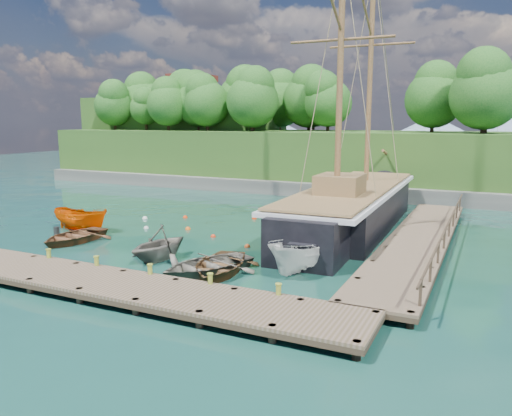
# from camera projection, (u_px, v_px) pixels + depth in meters

# --- Properties ---
(ground) EXTENTS (160.00, 160.00, 0.00)m
(ground) POSITION_uv_depth(u_px,v_px,m) (179.00, 254.00, 26.93)
(ground) COLOR #153D2E
(ground) RESTS_ON ground
(dock_near) EXTENTS (20.00, 3.20, 1.10)m
(dock_near) POSITION_uv_depth(u_px,v_px,m) (129.00, 287.00, 20.23)
(dock_near) COLOR brown
(dock_near) RESTS_ON ground
(dock_east) EXTENTS (3.20, 24.00, 1.10)m
(dock_east) POSITION_uv_depth(u_px,v_px,m) (419.00, 240.00, 28.20)
(dock_east) COLOR brown
(dock_east) RESTS_ON ground
(bollard_0) EXTENTS (0.26, 0.26, 0.45)m
(bollard_0) POSITION_uv_depth(u_px,v_px,m) (50.00, 270.00, 24.10)
(bollard_0) COLOR olive
(bollard_0) RESTS_ON ground
(bollard_1) EXTENTS (0.26, 0.26, 0.45)m
(bollard_1) POSITION_uv_depth(u_px,v_px,m) (97.00, 278.00, 22.82)
(bollard_1) COLOR olive
(bollard_1) RESTS_ON ground
(bollard_2) EXTENTS (0.26, 0.26, 0.45)m
(bollard_2) POSITION_uv_depth(u_px,v_px,m) (151.00, 287.00, 21.55)
(bollard_2) COLOR olive
(bollard_2) RESTS_ON ground
(bollard_3) EXTENTS (0.26, 0.26, 0.45)m
(bollard_3) POSITION_uv_depth(u_px,v_px,m) (211.00, 298.00, 20.28)
(bollard_3) COLOR olive
(bollard_3) RESTS_ON ground
(bollard_4) EXTENTS (0.26, 0.26, 0.45)m
(bollard_4) POSITION_uv_depth(u_px,v_px,m) (278.00, 310.00, 19.01)
(bollard_4) COLOR olive
(bollard_4) RESTS_ON ground
(rowboat_0) EXTENTS (3.25, 4.48, 0.91)m
(rowboat_0) POSITION_uv_depth(u_px,v_px,m) (74.00, 242.00, 29.67)
(rowboat_0) COLOR brown
(rowboat_0) RESTS_ON ground
(rowboat_1) EXTENTS (3.69, 4.12, 1.95)m
(rowboat_1) POSITION_uv_depth(u_px,v_px,m) (159.00, 260.00, 25.85)
(rowboat_1) COLOR #645E54
(rowboat_1) RESTS_ON ground
(rowboat_2) EXTENTS (4.16, 5.17, 0.95)m
(rowboat_2) POSITION_uv_depth(u_px,v_px,m) (219.00, 273.00, 23.62)
(rowboat_2) COLOR brown
(rowboat_2) RESTS_ON ground
(rowboat_3) EXTENTS (5.07, 5.74, 0.99)m
(rowboat_3) POSITION_uv_depth(u_px,v_px,m) (206.00, 273.00, 23.62)
(rowboat_3) COLOR #5B574C
(rowboat_3) RESTS_ON ground
(motorboat_orange) EXTENTS (4.34, 1.67, 1.67)m
(motorboat_orange) POSITION_uv_depth(u_px,v_px,m) (82.00, 230.00, 32.79)
(motorboat_orange) COLOR #E95A00
(motorboat_orange) RESTS_ON ground
(cabin_boat_white) EXTENTS (3.18, 5.34, 1.94)m
(cabin_boat_white) POSITION_uv_depth(u_px,v_px,m) (305.00, 271.00, 23.92)
(cabin_boat_white) COLOR silver
(cabin_boat_white) RESTS_ON ground
(schooner) EXTENTS (5.68, 28.57, 21.14)m
(schooner) POSITION_uv_depth(u_px,v_px,m) (352.00, 210.00, 33.56)
(schooner) COLOR black
(schooner) RESTS_ON ground
(mooring_buoy_0) EXTENTS (0.34, 0.34, 0.34)m
(mooring_buoy_0) POSITION_uv_depth(u_px,v_px,m) (146.00, 229.00, 33.31)
(mooring_buoy_0) COLOR silver
(mooring_buoy_0) RESTS_ON ground
(mooring_buoy_1) EXTENTS (0.36, 0.36, 0.36)m
(mooring_buoy_1) POSITION_uv_depth(u_px,v_px,m) (188.00, 230.00, 33.00)
(mooring_buoy_1) COLOR orange
(mooring_buoy_1) RESTS_ON ground
(mooring_buoy_2) EXTENTS (0.32, 0.32, 0.32)m
(mooring_buoy_2) POSITION_uv_depth(u_px,v_px,m) (213.00, 237.00, 30.87)
(mooring_buoy_2) COLOR red
(mooring_buoy_2) RESTS_ON ground
(mooring_buoy_3) EXTENTS (0.32, 0.32, 0.32)m
(mooring_buoy_3) POSITION_uv_depth(u_px,v_px,m) (279.00, 231.00, 32.60)
(mooring_buoy_3) COLOR silver
(mooring_buoy_3) RESTS_ON ground
(mooring_buoy_4) EXTENTS (0.35, 0.35, 0.35)m
(mooring_buoy_4) POSITION_uv_depth(u_px,v_px,m) (185.00, 218.00, 36.95)
(mooring_buoy_4) COLOR #F6390C
(mooring_buoy_4) RESTS_ON ground
(mooring_buoy_5) EXTENTS (0.36, 0.36, 0.36)m
(mooring_buoy_5) POSITION_uv_depth(u_px,v_px,m) (254.00, 219.00, 36.61)
(mooring_buoy_5) COLOR #EE3606
(mooring_buoy_5) RESTS_ON ground
(mooring_buoy_6) EXTENTS (0.37, 0.37, 0.37)m
(mooring_buoy_6) POSITION_uv_depth(u_px,v_px,m) (145.00, 219.00, 36.57)
(mooring_buoy_6) COLOR white
(mooring_buoy_6) RESTS_ON ground
(mooring_buoy_7) EXTENTS (0.33, 0.33, 0.33)m
(mooring_buoy_7) POSITION_uv_depth(u_px,v_px,m) (247.00, 247.00, 28.41)
(mooring_buoy_7) COLOR #D6531C
(mooring_buoy_7) RESTS_ON ground
(headland) EXTENTS (51.00, 19.31, 12.90)m
(headland) POSITION_uv_depth(u_px,v_px,m) (237.00, 134.00, 59.32)
(headland) COLOR #474744
(headland) RESTS_ON ground
(distant_ridge) EXTENTS (117.00, 40.00, 10.00)m
(distant_ridge) POSITION_uv_depth(u_px,v_px,m) (428.00, 137.00, 86.58)
(distant_ridge) COLOR #728CA5
(distant_ridge) RESTS_ON ground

